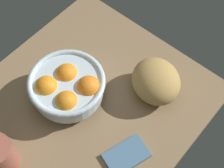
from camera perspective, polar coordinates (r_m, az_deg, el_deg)
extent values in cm
cube|color=olive|center=(98.13, -5.35, -4.72)|extent=(70.54, 59.76, 3.00)
cylinder|color=silver|center=(98.20, -7.23, -1.65)|extent=(10.78, 10.78, 2.32)
cylinder|color=silver|center=(94.79, -7.49, -0.50)|extent=(19.75, 19.75, 5.59)
torus|color=silver|center=(92.41, -7.69, 0.37)|extent=(21.35, 21.35, 1.60)
sphere|color=orange|center=(90.77, -7.61, -3.17)|extent=(6.62, 6.62, 6.62)
sphere|color=orange|center=(93.82, -10.90, -0.65)|extent=(6.83, 6.83, 6.83)
sphere|color=orange|center=(95.12, -7.56, 1.49)|extent=(6.63, 6.63, 6.63)
sphere|color=orange|center=(92.10, -3.70, -0.86)|extent=(6.98, 6.98, 6.98)
ellipsoid|color=tan|center=(96.00, 7.40, 0.49)|extent=(18.93, 19.60, 9.79)
cube|color=slate|center=(90.78, 2.44, -11.88)|extent=(13.00, 10.25, 1.04)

